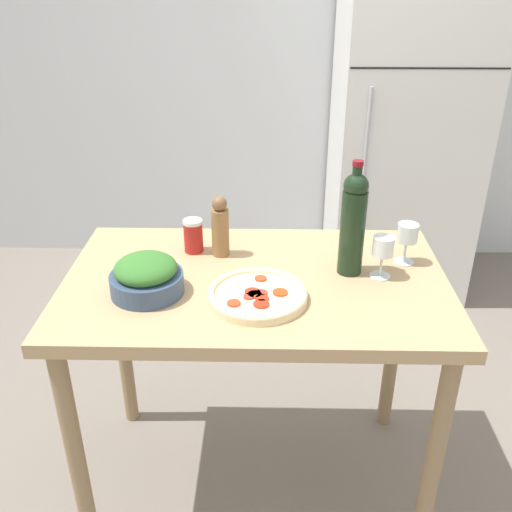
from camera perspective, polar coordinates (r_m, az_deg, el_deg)
name	(u,v)px	position (r m, az deg, el deg)	size (l,w,h in m)	color
ground_plane	(256,476)	(2.40, -0.02, -21.12)	(14.00, 14.00, 0.00)	slate
wall_back	(263,53)	(3.61, 0.68, 19.60)	(6.40, 0.09, 2.60)	silver
refrigerator	(404,133)	(3.38, 14.61, 11.78)	(0.77, 0.73, 1.87)	white
prep_counter	(256,308)	(1.89, -0.02, -5.26)	(1.23, 0.75, 0.90)	tan
wine_bottle	(353,222)	(1.81, 9.68, 3.41)	(0.08, 0.08, 0.38)	black
wine_glass_near	(383,249)	(1.83, 12.58, 0.71)	(0.07, 0.07, 0.14)	silver
wine_glass_far	(407,235)	(1.94, 14.89, 2.01)	(0.07, 0.07, 0.14)	silver
pepper_mill	(220,227)	(1.93, -3.60, 2.87)	(0.06, 0.06, 0.21)	olive
salad_bowl	(146,276)	(1.75, -10.91, -2.01)	(0.22, 0.22, 0.12)	#384C6B
homemade_pizza	(258,295)	(1.71, 0.15, -3.89)	(0.30, 0.30, 0.03)	beige
salt_canister	(193,236)	(1.98, -6.29, 2.03)	(0.07, 0.07, 0.12)	#B2231E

